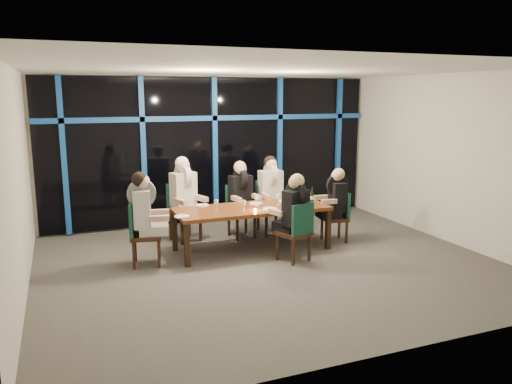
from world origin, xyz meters
The scene contains 29 objects.
room centered at (0.00, 0.00, 2.02)m, with size 7.04×7.00×3.02m.
window_wall centered at (0.01, 2.93, 1.55)m, with size 6.86×0.43×2.94m.
dining_table centered at (0.00, 0.80, 0.68)m, with size 2.60×1.00×0.75m.
chair_far_left centered at (-0.95, 1.85, 0.59)m, with size 0.61×0.61×1.05m.
chair_far_mid centered at (0.09, 1.67, 0.54)m, with size 0.50×0.50×0.98m.
chair_far_right centered at (0.70, 1.67, 0.57)m, with size 0.49×0.49×1.02m.
chair_end_left centered at (-1.89, 0.70, 0.56)m, with size 0.55×0.55×1.01m.
chair_end_right centered at (1.66, 0.71, 0.51)m, with size 0.48×0.48×0.91m.
chair_near_mid centered at (0.45, -0.06, 0.54)m, with size 0.57×0.57×0.97m.
diner_far_left centered at (-0.92, 1.76, 1.00)m, with size 0.62×0.72×1.02m.
diner_far_mid centered at (0.10, 1.59, 0.93)m, with size 0.51×0.63×0.95m.
diner_far_right centered at (0.70, 1.58, 0.98)m, with size 0.51×0.64×1.00m.
diner_end_left centered at (-1.81, 0.68, 0.96)m, with size 0.67×0.55×0.98m.
diner_end_right centered at (1.58, 0.72, 0.88)m, with size 0.60×0.49×0.89m.
diner_near_mid centered at (0.42, 0.02, 0.93)m, with size 0.58×0.66×0.94m.
plate_far_left centered at (-0.75, 1.22, 0.76)m, with size 0.24×0.24×0.01m, color white.
plate_far_mid centered at (0.17, 1.03, 0.76)m, with size 0.24×0.24×0.01m, color white.
plate_far_right centered at (0.72, 1.02, 0.76)m, with size 0.24×0.24×0.01m, color white.
plate_end_left centered at (-1.26, 0.57, 0.76)m, with size 0.24×0.24×0.01m, color white.
plate_end_right centered at (1.02, 0.80, 0.76)m, with size 0.24×0.24×0.01m, color white.
plate_near_mid centered at (0.24, 0.56, 0.76)m, with size 0.24×0.24×0.01m, color white.
wine_bottle centered at (1.08, 0.68, 0.86)m, with size 0.07×0.07×0.30m.
water_pitcher centered at (0.66, 0.69, 0.86)m, with size 0.13×0.12×0.22m.
tea_light centered at (-0.03, 0.55, 0.76)m, with size 0.05×0.05×0.03m, color #FC9D4B.
wine_glass_a centered at (-0.20, 0.64, 0.87)m, with size 0.06×0.06×0.17m.
wine_glass_b centered at (0.12, 0.85, 0.89)m, with size 0.07×0.07×0.19m.
wine_glass_c centered at (0.49, 0.78, 0.89)m, with size 0.07×0.07×0.19m.
wine_glass_d centered at (-0.61, 0.83, 0.87)m, with size 0.07×0.07×0.17m.
wine_glass_e centered at (0.88, 0.95, 0.88)m, with size 0.07×0.07×0.18m.
Camera 1 is at (-2.97, -6.89, 2.63)m, focal length 35.00 mm.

